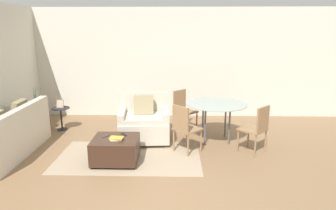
{
  "coord_description": "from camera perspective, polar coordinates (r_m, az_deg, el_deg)",
  "views": [
    {
      "loc": [
        0.33,
        -3.87,
        2.22
      ],
      "look_at": [
        0.19,
        1.92,
        0.75
      ],
      "focal_mm": 32.0,
      "sensor_mm": 36.0,
      "label": 1
    }
  ],
  "objects": [
    {
      "name": "ground_plane",
      "position": [
        4.48,
        -3.2,
        -15.53
      ],
      "size": [
        20.0,
        20.0,
        0.0
      ],
      "primitive_type": "plane",
      "color": "brown"
    },
    {
      "name": "wall_back",
      "position": [
        7.7,
        -1.12,
        7.94
      ],
      "size": [
        12.0,
        0.06,
        2.75
      ],
      "color": "beige",
      "rests_on": "ground_plane"
    },
    {
      "name": "area_rug",
      "position": [
        5.48,
        -7.43,
        -9.75
      ],
      "size": [
        2.54,
        1.45,
        0.01
      ],
      "color": "gray",
      "rests_on": "ground_plane"
    },
    {
      "name": "couch",
      "position": [
        6.12,
        -28.42,
        -5.73
      ],
      "size": [
        0.86,
        2.01,
        0.92
      ],
      "color": "beige",
      "rests_on": "ground_plane"
    },
    {
      "name": "armchair",
      "position": [
        6.1,
        -4.59,
        -3.44
      ],
      "size": [
        1.05,
        0.93,
        0.94
      ],
      "color": "beige",
      "rests_on": "ground_plane"
    },
    {
      "name": "ottoman",
      "position": [
        5.25,
        -9.95,
        -8.24
      ],
      "size": [
        0.76,
        0.69,
        0.42
      ],
      "color": "#382319",
      "rests_on": "ground_plane"
    },
    {
      "name": "book_stack",
      "position": [
        5.11,
        -9.79,
        -6.3
      ],
      "size": [
        0.24,
        0.18,
        0.04
      ],
      "color": "beige",
      "rests_on": "ottoman"
    },
    {
      "name": "tv_remote_primary",
      "position": [
        5.3,
        -11.85,
        -5.85
      ],
      "size": [
        0.1,
        0.14,
        0.01
      ],
      "color": "#333338",
      "rests_on": "ottoman"
    },
    {
      "name": "tv_remote_secondary",
      "position": [
        5.33,
        -8.4,
        -5.57
      ],
      "size": [
        0.12,
        0.17,
        0.01
      ],
      "color": "black",
      "rests_on": "ottoman"
    },
    {
      "name": "potted_plant",
      "position": [
        7.37,
        -23.08,
        -2.63
      ],
      "size": [
        0.42,
        0.42,
        1.02
      ],
      "color": "brown",
      "rests_on": "ground_plane"
    },
    {
      "name": "side_table",
      "position": [
        7.15,
        -19.7,
        -1.7
      ],
      "size": [
        0.4,
        0.4,
        0.51
      ],
      "color": "black",
      "rests_on": "ground_plane"
    },
    {
      "name": "picture_frame",
      "position": [
        7.09,
        -19.87,
        0.2
      ],
      "size": [
        0.16,
        0.07,
        0.19
      ],
      "color": "#8C6647",
      "rests_on": "side_table"
    },
    {
      "name": "dining_table",
      "position": [
        6.09,
        9.17,
        -0.4
      ],
      "size": [
        1.22,
        1.22,
        0.77
      ],
      "color": "#8C9E99",
      "rests_on": "ground_plane"
    },
    {
      "name": "dining_chair_near_left",
      "position": [
        5.46,
        3.14,
        -3.95
      ],
      "size": [
        0.59,
        0.59,
        0.9
      ],
      "color": "#93704C",
      "rests_on": "ground_plane"
    },
    {
      "name": "dining_chair_near_right",
      "position": [
        5.66,
        16.61,
        -3.9
      ],
      "size": [
        0.59,
        0.59,
        0.9
      ],
      "color": "#93704C",
      "rests_on": "ground_plane"
    },
    {
      "name": "dining_chair_far_left",
      "position": [
        6.72,
        2.82,
        -0.45
      ],
      "size": [
        0.59,
        0.59,
        0.9
      ],
      "color": "#93704C",
      "rests_on": "ground_plane"
    }
  ]
}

